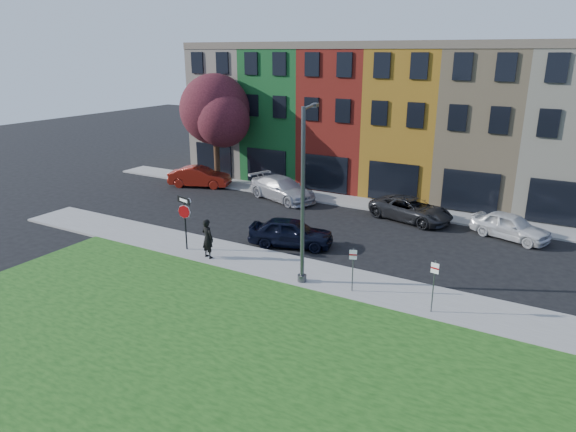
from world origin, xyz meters
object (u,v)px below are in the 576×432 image
Objects in this scene: man at (208,239)px; street_lamp at (304,196)px; stop_sign at (184,212)px; sedan_near at (291,232)px.

man is 6.01m from street_lamp.
stop_sign is 5.62m from sedan_near.
stop_sign is 7.20m from street_lamp.
stop_sign is at bearing 1.76° from man.
stop_sign reaches higher than sedan_near.
stop_sign is 0.37× the size of street_lamp.
street_lamp is (6.95, -0.24, 1.86)m from stop_sign.
man is at bearing 128.08° from sedan_near.
stop_sign is at bearing 111.75° from sedan_near.
sedan_near is 5.52m from street_lamp.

